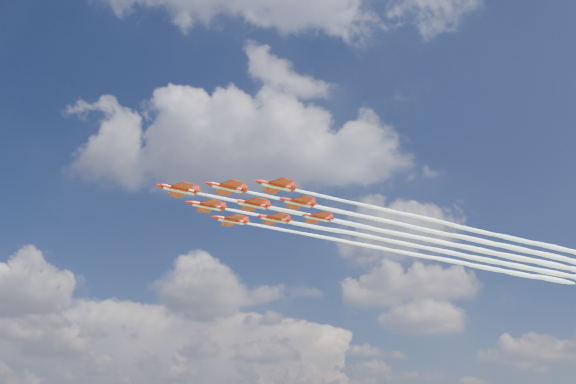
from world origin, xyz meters
TOP-DOWN VIEW (x-y plane):
  - jet_lead at (45.44, 28.80)m, footprint 121.37×79.33m
  - jet_row2_port at (56.78, 28.47)m, footprint 121.37×79.33m
  - jet_row2_starb at (49.87, 39.25)m, footprint 121.37×79.33m
  - jet_row3_port at (68.12, 28.14)m, footprint 121.37×79.33m
  - jet_row3_centre at (61.21, 38.92)m, footprint 121.37×79.33m
  - jet_row3_starb at (54.30, 49.70)m, footprint 121.37×79.33m
  - jet_row4_port at (72.55, 38.59)m, footprint 121.37×79.33m
  - jet_row4_starb at (65.64, 49.37)m, footprint 121.37×79.33m
  - jet_tail at (76.98, 49.04)m, footprint 121.37×79.33m

SIDE VIEW (x-z plane):
  - jet_lead at x=45.44m, z-range 86.33..89.00m
  - jet_row2_port at x=56.78m, z-range 86.33..89.00m
  - jet_row2_starb at x=49.87m, z-range 86.33..89.00m
  - jet_row3_port at x=68.12m, z-range 86.33..89.00m
  - jet_row3_centre at x=61.21m, z-range 86.33..89.00m
  - jet_row3_starb at x=54.30m, z-range 86.33..89.00m
  - jet_row4_port at x=72.55m, z-range 86.33..89.00m
  - jet_row4_starb at x=65.64m, z-range 86.33..89.00m
  - jet_tail at x=76.98m, z-range 86.33..89.00m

